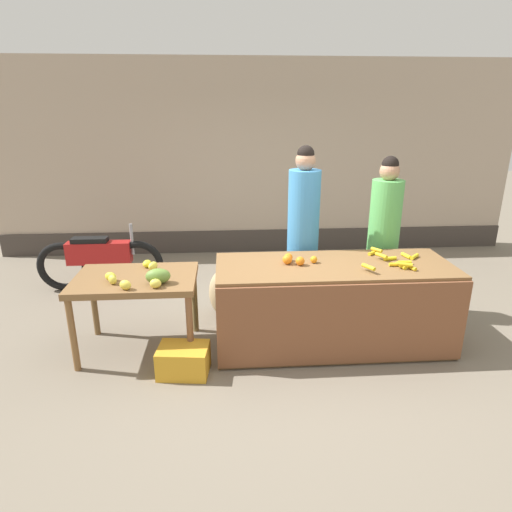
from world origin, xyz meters
TOP-DOWN VIEW (x-y plane):
  - ground_plane at (0.00, 0.00)m, footprint 24.00×24.00m
  - market_wall_back at (0.00, 3.12)m, footprint 8.19×0.23m
  - fruit_stall_counter at (0.50, -0.01)m, footprint 2.26×0.88m
  - side_table_wooden at (-1.38, 0.00)m, footprint 1.13×0.76m
  - banana_bunch_pile at (1.08, 0.00)m, footprint 0.69×0.62m
  - orange_pile at (0.13, 0.05)m, footprint 0.34×0.21m
  - mango_papaya_pile at (-1.24, -0.13)m, footprint 0.62×0.67m
  - vendor_woman_blue_shirt at (0.31, 0.67)m, footprint 0.34×0.34m
  - vendor_woman_green_shirt at (1.21, 0.68)m, footprint 0.34×0.34m
  - parked_motorcycle at (-2.15, 1.54)m, footprint 1.60×0.18m
  - produce_crate at (-0.93, -0.45)m, footprint 0.47×0.37m
  - produce_sack at (-0.57, 0.68)m, footprint 0.47×0.47m

SIDE VIEW (x-z plane):
  - ground_plane at x=0.00m, z-range 0.00..0.00m
  - produce_crate at x=-0.93m, z-range 0.00..0.26m
  - produce_sack at x=-0.57m, z-range 0.00..0.54m
  - parked_motorcycle at x=-2.15m, z-range -0.04..0.84m
  - fruit_stall_counter at x=0.50m, z-range 0.00..0.84m
  - side_table_wooden at x=-1.38m, z-range 0.29..1.05m
  - mango_papaya_pile at x=-1.24m, z-range 0.75..0.89m
  - banana_bunch_pile at x=1.08m, z-range 0.83..0.90m
  - orange_pile at x=0.13m, z-range 0.83..0.92m
  - vendor_woman_green_shirt at x=1.21m, z-range 0.01..1.79m
  - vendor_woman_blue_shirt at x=0.31m, z-range 0.01..1.90m
  - market_wall_back at x=0.00m, z-range -0.03..2.94m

